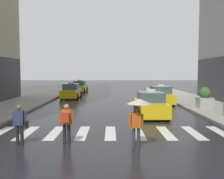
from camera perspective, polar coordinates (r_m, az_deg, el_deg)
ground_plane at (r=9.35m, az=-0.39°, el=-14.36°), size 160.00×160.00×0.00m
crosswalk_markings at (r=12.24m, az=-0.37°, el=-9.90°), size 11.30×2.80×0.01m
taxi_lead at (r=16.96m, az=8.78°, el=-3.54°), size 1.95×4.55×1.80m
taxi_second at (r=23.67m, az=11.05°, el=-1.42°), size 2.04×4.59×1.80m
taxi_third at (r=28.59m, az=-9.32°, el=-0.47°), size 1.97×4.56×1.80m
taxi_fourth at (r=37.03m, az=-7.40°, el=0.57°), size 2.07×4.61×1.80m
pedestrian_with_umbrella at (r=9.56m, az=6.06°, el=-4.62°), size 0.96×0.96×1.94m
pedestrian_with_backpack at (r=10.34m, az=-10.42°, el=-7.07°), size 0.55×0.43×1.65m
pedestrian_with_handbag at (r=10.73m, az=-20.41°, el=-7.06°), size 0.60×0.24×1.65m
planter_mid_block at (r=20.78m, az=20.52°, el=-1.95°), size 1.10×1.10×1.60m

